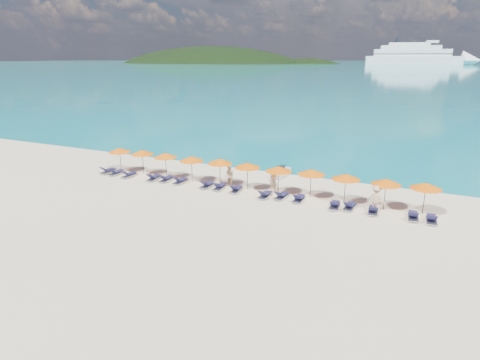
% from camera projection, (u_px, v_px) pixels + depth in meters
% --- Properties ---
extents(ground, '(1400.00, 1400.00, 0.00)m').
position_uv_depth(ground, '(222.00, 207.00, 28.48)').
color(ground, beige).
extents(sea, '(1600.00, 1300.00, 0.01)m').
position_uv_depth(sea, '(423.00, 63.00, 600.87)').
color(sea, '#1FA9B2').
rests_on(sea, ground).
extents(headland_main, '(374.00, 242.00, 126.50)m').
position_uv_depth(headland_main, '(210.00, 88.00, 628.20)').
color(headland_main, black).
rests_on(headland_main, ground).
extents(headland_small, '(162.00, 126.00, 85.50)m').
position_uv_depth(headland_small, '(307.00, 89.00, 584.58)').
color(headland_small, black).
rests_on(headland_small, ground).
extents(cruise_ship, '(139.61, 47.59, 38.40)m').
position_uv_depth(cruise_ship, '(423.00, 56.00, 508.27)').
color(cruise_ship, white).
rests_on(cruise_ship, ground).
extents(jetski, '(1.23, 2.62, 0.90)m').
position_uv_depth(jetski, '(280.00, 172.00, 35.73)').
color(jetski, silver).
rests_on(jetski, ground).
extents(beachgoer_a, '(0.69, 0.47, 1.84)m').
position_uv_depth(beachgoer_a, '(273.00, 182.00, 31.25)').
color(beachgoer_a, tan).
rests_on(beachgoer_a, ground).
extents(beachgoer_b, '(1.01, 0.86, 1.80)m').
position_uv_depth(beachgoer_b, '(229.00, 176.00, 32.78)').
color(beachgoer_b, tan).
rests_on(beachgoer_b, ground).
extents(beachgoer_c, '(1.31, 0.80, 1.89)m').
position_uv_depth(beachgoer_c, '(376.00, 199.00, 27.46)').
color(beachgoer_c, tan).
rests_on(beachgoer_c, ground).
extents(umbrella_0, '(2.10, 2.10, 2.28)m').
position_uv_depth(umbrella_0, '(120.00, 150.00, 36.87)').
color(umbrella_0, black).
rests_on(umbrella_0, ground).
extents(umbrella_1, '(2.10, 2.10, 2.28)m').
position_uv_depth(umbrella_1, '(142.00, 152.00, 36.06)').
color(umbrella_1, black).
rests_on(umbrella_1, ground).
extents(umbrella_2, '(2.10, 2.10, 2.28)m').
position_uv_depth(umbrella_2, '(165.00, 155.00, 34.97)').
color(umbrella_2, black).
rests_on(umbrella_2, ground).
extents(umbrella_3, '(2.10, 2.10, 2.28)m').
position_uv_depth(umbrella_3, '(191.00, 159.00, 33.78)').
color(umbrella_3, black).
rests_on(umbrella_3, ground).
extents(umbrella_4, '(2.10, 2.10, 2.28)m').
position_uv_depth(umbrella_4, '(220.00, 161.00, 32.97)').
color(umbrella_4, black).
rests_on(umbrella_4, ground).
extents(umbrella_5, '(2.10, 2.10, 2.28)m').
position_uv_depth(umbrella_5, '(247.00, 165.00, 31.79)').
color(umbrella_5, black).
rests_on(umbrella_5, ground).
extents(umbrella_6, '(2.10, 2.10, 2.28)m').
position_uv_depth(umbrella_6, '(279.00, 169.00, 30.73)').
color(umbrella_6, black).
rests_on(umbrella_6, ground).
extents(umbrella_7, '(2.10, 2.10, 2.28)m').
position_uv_depth(umbrella_7, '(311.00, 172.00, 29.92)').
color(umbrella_7, black).
rests_on(umbrella_7, ground).
extents(umbrella_8, '(2.10, 2.10, 2.28)m').
position_uv_depth(umbrella_8, '(346.00, 177.00, 28.75)').
color(umbrella_8, black).
rests_on(umbrella_8, ground).
extents(umbrella_9, '(2.10, 2.10, 2.28)m').
position_uv_depth(umbrella_9, '(386.00, 182.00, 27.58)').
color(umbrella_9, black).
rests_on(umbrella_9, ground).
extents(umbrella_10, '(2.10, 2.10, 2.28)m').
position_uv_depth(umbrella_10, '(426.00, 186.00, 26.71)').
color(umbrella_10, black).
rests_on(umbrella_10, ground).
extents(lounger_0, '(0.76, 1.74, 0.66)m').
position_uv_depth(lounger_0, '(108.00, 171.00, 36.77)').
color(lounger_0, silver).
rests_on(lounger_0, ground).
extents(lounger_1, '(0.68, 1.72, 0.66)m').
position_uv_depth(lounger_1, '(116.00, 172.00, 36.23)').
color(lounger_1, silver).
rests_on(lounger_1, ground).
extents(lounger_2, '(0.67, 1.72, 0.66)m').
position_uv_depth(lounger_2, '(129.00, 174.00, 35.58)').
color(lounger_2, silver).
rests_on(lounger_2, ground).
extents(lounger_3, '(0.75, 1.74, 0.66)m').
position_uv_depth(lounger_3, '(154.00, 177.00, 34.69)').
color(lounger_3, silver).
rests_on(lounger_3, ground).
extents(lounger_4, '(0.66, 1.71, 0.66)m').
position_uv_depth(lounger_4, '(166.00, 179.00, 34.36)').
color(lounger_4, silver).
rests_on(lounger_4, ground).
extents(lounger_5, '(0.69, 1.72, 0.66)m').
position_uv_depth(lounger_5, '(180.00, 181.00, 33.80)').
color(lounger_5, silver).
rests_on(lounger_5, ground).
extents(lounger_6, '(0.65, 1.71, 0.66)m').
position_uv_depth(lounger_6, '(207.00, 185.00, 32.76)').
color(lounger_6, silver).
rests_on(lounger_6, ground).
extents(lounger_7, '(0.72, 1.73, 0.66)m').
position_uv_depth(lounger_7, '(220.00, 186.00, 32.30)').
color(lounger_7, silver).
rests_on(lounger_7, ground).
extents(lounger_8, '(0.75, 1.74, 0.66)m').
position_uv_depth(lounger_8, '(236.00, 189.00, 31.66)').
color(lounger_8, silver).
rests_on(lounger_8, ground).
extents(lounger_9, '(0.67, 1.72, 0.66)m').
position_uv_depth(lounger_9, '(265.00, 195.00, 30.37)').
color(lounger_9, silver).
rests_on(lounger_9, ground).
extents(lounger_10, '(0.79, 1.76, 0.66)m').
position_uv_depth(lounger_10, '(281.00, 196.00, 30.19)').
color(lounger_10, silver).
rests_on(lounger_10, ground).
extents(lounger_11, '(0.66, 1.72, 0.66)m').
position_uv_depth(lounger_11, '(299.00, 198.00, 29.60)').
color(lounger_11, silver).
rests_on(lounger_11, ground).
extents(lounger_12, '(0.76, 1.75, 0.66)m').
position_uv_depth(lounger_12, '(335.00, 205.00, 28.27)').
color(lounger_12, silver).
rests_on(lounger_12, ground).
extents(lounger_13, '(0.77, 1.75, 0.66)m').
position_uv_depth(lounger_13, '(350.00, 206.00, 28.08)').
color(lounger_13, silver).
rests_on(lounger_13, ground).
extents(lounger_14, '(0.75, 1.74, 0.66)m').
position_uv_depth(lounger_14, '(373.00, 210.00, 27.33)').
color(lounger_14, silver).
rests_on(lounger_14, ground).
extents(lounger_15, '(0.72, 1.73, 0.66)m').
position_uv_depth(lounger_15, '(413.00, 216.00, 26.37)').
color(lounger_15, silver).
rests_on(lounger_15, ground).
extents(lounger_16, '(0.70, 1.73, 0.66)m').
position_uv_depth(lounger_16, '(432.00, 219.00, 25.84)').
color(lounger_16, silver).
rests_on(lounger_16, ground).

